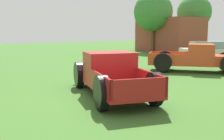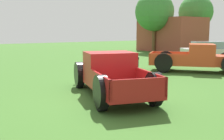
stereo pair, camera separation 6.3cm
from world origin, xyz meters
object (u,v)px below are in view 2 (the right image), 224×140
(pickup_truck_foreground, at_px, (109,74))
(oak_tree_east, at_px, (154,12))
(oak_tree_west, at_px, (196,12))
(pickup_truck_behind_right, at_px, (202,59))
(trash_can, at_px, (133,67))
(sedan_distant_b, at_px, (210,50))

(pickup_truck_foreground, bearing_deg, oak_tree_east, 132.86)
(pickup_truck_foreground, relative_size, oak_tree_east, 0.85)
(oak_tree_east, bearing_deg, oak_tree_west, 87.79)
(pickup_truck_behind_right, distance_m, oak_tree_west, 18.03)
(trash_can, bearing_deg, sedan_distant_b, 105.40)
(sedan_distant_b, distance_m, oak_tree_east, 9.02)
(pickup_truck_foreground, distance_m, trash_can, 3.87)
(sedan_distant_b, xyz_separation_m, trash_can, (2.60, -9.46, -0.25))
(pickup_truck_foreground, bearing_deg, pickup_truck_behind_right, 101.71)
(pickup_truck_foreground, height_order, trash_can, pickup_truck_foreground)
(oak_tree_east, relative_size, oak_tree_west, 0.98)
(pickup_truck_behind_right, height_order, sedan_distant_b, pickup_truck_behind_right)
(pickup_truck_foreground, bearing_deg, oak_tree_west, 122.55)
(sedan_distant_b, height_order, oak_tree_west, oak_tree_west)
(trash_can, relative_size, oak_tree_west, 0.15)
(sedan_distant_b, bearing_deg, oak_tree_east, 167.65)
(trash_can, distance_m, oak_tree_east, 15.99)
(sedan_distant_b, height_order, oak_tree_east, oak_tree_east)
(pickup_truck_foreground, relative_size, trash_can, 5.43)
(pickup_truck_behind_right, height_order, oak_tree_east, oak_tree_east)
(pickup_truck_foreground, height_order, oak_tree_east, oak_tree_east)
(pickup_truck_behind_right, height_order, trash_can, pickup_truck_behind_right)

